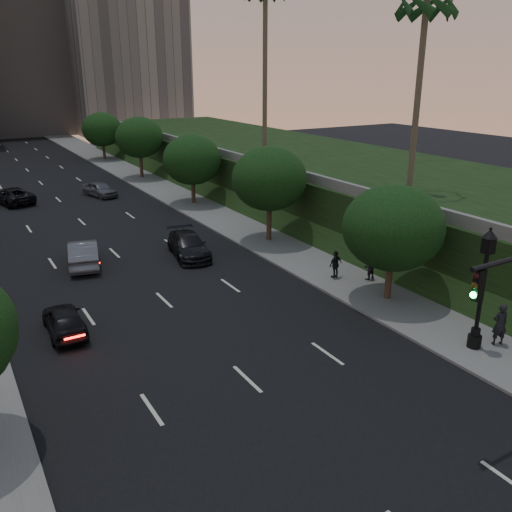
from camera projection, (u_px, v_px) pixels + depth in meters
ground at (324, 452)px, 17.50m from camera, size 160.00×160.00×0.00m
road_surface at (88, 228)px, 41.91m from camera, size 16.00×140.00×0.02m
sidewalk_right at (208, 210)px, 46.80m from camera, size 4.50×140.00×0.15m
embankment at (331, 179)px, 50.16m from camera, size 18.00×90.00×4.00m
parapet_wall at (251, 161)px, 45.32m from camera, size 0.35×90.00×0.70m
office_block_mid at (14, 60)px, 99.09m from camera, size 22.00×18.00×26.00m
office_block_right at (118, 32)px, 101.19m from camera, size 20.00×22.00×36.00m
tree_right_a at (393, 228)px, 27.62m from camera, size 5.20×5.20×6.24m
tree_right_b at (269, 179)px, 37.22m from camera, size 5.20×5.20×6.74m
tree_right_c at (192, 160)px, 47.96m from camera, size 5.20×5.20×6.24m
tree_right_d at (139, 138)px, 59.19m from camera, size 5.20×5.20×6.74m
tree_right_e at (102, 129)px, 71.56m from camera, size 5.20×5.20×6.24m
palm_mid at (426, 4)px, 32.23m from camera, size 3.20×3.20×13.00m
street_lamp at (481, 295)px, 22.98m from camera, size 0.64×0.64×5.62m
sedan_near_left at (64, 320)px, 25.10m from camera, size 1.72×4.05×1.37m
sedan_mid_left at (83, 253)px, 33.74m from camera, size 2.77×5.21×1.63m
sedan_far_left at (11, 196)px, 49.21m from camera, size 3.90×5.85×1.49m
sedan_near_right at (188, 245)px, 35.42m from camera, size 2.92×5.40×1.49m
sedan_far_right at (100, 189)px, 51.91m from camera, size 2.86×4.52×1.43m
pedestrian_a at (500, 324)px, 23.72m from camera, size 0.83×0.69×1.93m
pedestrian_b at (369, 267)px, 31.17m from camera, size 0.76×0.60×1.52m
pedestrian_c at (336, 264)px, 31.38m from camera, size 1.01×0.54×1.64m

